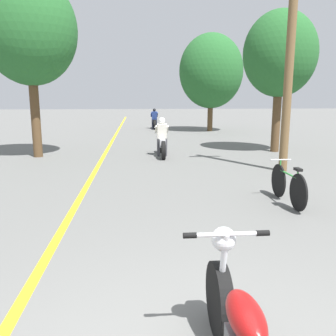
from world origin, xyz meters
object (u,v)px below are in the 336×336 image
roadside_tree_right_near (280,55)px  roadside_tree_right_far (211,71)px  motorcycle_rider_far (154,121)px  bicycle_parked (288,185)px  utility_pole (290,53)px  motorcycle_rider_lead (162,141)px  roadside_tree_left (29,31)px

roadside_tree_right_near → roadside_tree_right_far: 8.58m
motorcycle_rider_far → bicycle_parked: motorcycle_rider_far is taller
utility_pole → roadside_tree_right_far: 12.20m
utility_pole → roadside_tree_right_far: bearing=88.6°
motorcycle_rider_far → motorcycle_rider_lead: bearing=-91.3°
roadside_tree_left → motorcycle_rider_far: bearing=66.8°
roadside_tree_right_near → bicycle_parked: roadside_tree_right_near is taller
motorcycle_rider_lead → motorcycle_rider_far: bearing=88.7°
bicycle_parked → motorcycle_rider_lead: bearing=109.3°
roadside_tree_right_near → motorcycle_rider_far: bearing=112.1°
roadside_tree_right_near → utility_pole: bearing=-107.8°
utility_pole → motorcycle_rider_lead: size_ratio=3.01×
motorcycle_rider_far → bicycle_parked: (1.89, -17.27, -0.12)m
motorcycle_rider_far → roadside_tree_left: bearing=-113.2°
roadside_tree_right_near → motorcycle_rider_lead: 5.53m
roadside_tree_left → motorcycle_rider_far: size_ratio=3.01×
roadside_tree_right_near → motorcycle_rider_lead: roadside_tree_right_near is taller
roadside_tree_left → motorcycle_rider_far: 12.54m
utility_pole → bicycle_parked: 4.43m
bicycle_parked → roadside_tree_right_far: bearing=84.4°
motorcycle_rider_lead → motorcycle_rider_far: (0.25, 11.18, -0.02)m
motorcycle_rider_lead → bicycle_parked: 6.46m
motorcycle_rider_lead → motorcycle_rider_far: size_ratio=1.04×
utility_pole → roadside_tree_right_near: 3.86m
roadside_tree_left → bicycle_parked: bearing=-43.6°
roadside_tree_left → bicycle_parked: (6.60, -6.28, -3.93)m
utility_pole → roadside_tree_right_near: utility_pole is taller
bicycle_parked → utility_pole: bearing=69.1°
roadside_tree_right_far → roadside_tree_left: (-8.10, -9.02, 0.67)m
roadside_tree_right_near → roadside_tree_right_far: bearing=95.8°
motorcycle_rider_lead → roadside_tree_left: bearing=177.6°
roadside_tree_right_near → motorcycle_rider_lead: size_ratio=2.49×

